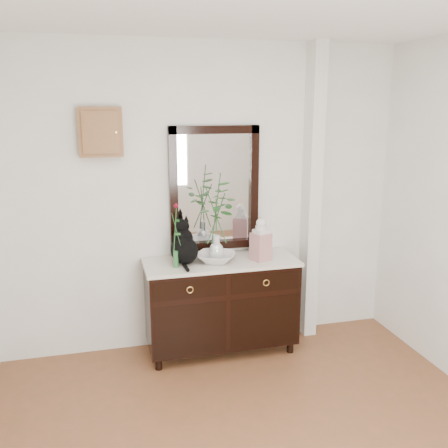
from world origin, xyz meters
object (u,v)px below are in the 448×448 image
object	(u,v)px
cat	(184,242)
ginger_jar	(261,239)
sideboard	(221,301)
lotus_bowl	(216,257)

from	to	relation	value
cat	ginger_jar	bearing A→B (deg)	-8.52
ginger_jar	cat	bearing A→B (deg)	172.65
sideboard	lotus_bowl	distance (m)	0.42
cat	lotus_bowl	bearing A→B (deg)	-9.83
lotus_bowl	ginger_jar	distance (m)	0.42
sideboard	ginger_jar	distance (m)	0.66
cat	sideboard	bearing A→B (deg)	-4.46
sideboard	lotus_bowl	bearing A→B (deg)	-154.67
lotus_bowl	ginger_jar	bearing A→B (deg)	-6.43
sideboard	cat	distance (m)	0.65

